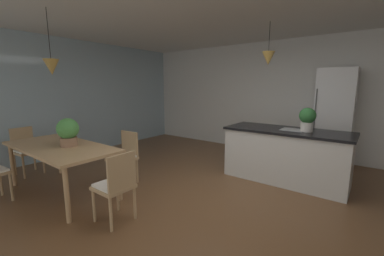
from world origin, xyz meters
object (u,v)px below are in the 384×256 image
(refrigerator, at_px, (334,118))
(kitchen_island, at_px, (285,154))
(chair_window_end, at_px, (26,149))
(potted_plant_on_table, at_px, (68,131))
(dining_table, at_px, (60,150))
(chair_far_right, at_px, (124,156))
(potted_plant_on_island, at_px, (307,118))
(chair_kitchen_end, at_px, (116,185))

(refrigerator, bearing_deg, kitchen_island, -110.33)
(chair_window_end, relative_size, potted_plant_on_table, 2.08)
(dining_table, distance_m, potted_plant_on_table, 0.33)
(refrigerator, height_order, potted_plant_on_table, refrigerator)
(dining_table, relative_size, chair_far_right, 2.29)
(chair_window_end, relative_size, potted_plant_on_island, 2.24)
(chair_kitchen_end, relative_size, chair_window_end, 1.00)
(refrigerator, bearing_deg, chair_window_end, -138.18)
(chair_kitchen_end, xyz_separation_m, chair_window_end, (-2.73, -0.00, 0.00))
(kitchen_island, bearing_deg, refrigerator, 69.67)
(refrigerator, bearing_deg, potted_plant_on_island, -98.68)
(chair_far_right, relative_size, kitchen_island, 0.43)
(kitchen_island, relative_size, potted_plant_on_table, 4.81)
(kitchen_island, relative_size, potted_plant_on_island, 5.19)
(chair_far_right, xyz_separation_m, potted_plant_on_island, (2.43, 1.77, 0.64))
(chair_window_end, height_order, potted_plant_on_island, potted_plant_on_island)
(dining_table, xyz_separation_m, kitchen_island, (2.57, 2.59, -0.22))
(kitchen_island, bearing_deg, chair_far_right, -140.21)
(chair_far_right, distance_m, potted_plant_on_island, 3.07)
(dining_table, xyz_separation_m, chair_window_end, (-1.37, -0.00, -0.20))
(dining_table, height_order, chair_kitchen_end, chair_kitchen_end)
(chair_window_end, bearing_deg, kitchen_island, 33.38)
(potted_plant_on_island, bearing_deg, chair_kitchen_end, -120.18)
(dining_table, height_order, potted_plant_on_island, potted_plant_on_island)
(dining_table, relative_size, chair_kitchen_end, 2.29)
(potted_plant_on_table, bearing_deg, potted_plant_on_island, 42.71)
(chair_window_end, relative_size, chair_far_right, 1.00)
(potted_plant_on_island, bearing_deg, dining_table, -137.97)
(chair_kitchen_end, relative_size, potted_plant_on_island, 2.24)
(potted_plant_on_island, bearing_deg, refrigerator, 81.32)
(refrigerator, distance_m, potted_plant_on_island, 1.41)
(kitchen_island, xyz_separation_m, refrigerator, (0.51, 1.39, 0.53))
(dining_table, distance_m, kitchen_island, 3.65)
(dining_table, xyz_separation_m, chair_kitchen_end, (1.37, 0.00, -0.20))
(dining_table, bearing_deg, chair_window_end, -179.81)
(dining_table, bearing_deg, kitchen_island, 45.21)
(chair_far_right, relative_size, potted_plant_on_table, 2.08)
(kitchen_island, bearing_deg, dining_table, -134.79)
(chair_kitchen_end, distance_m, chair_window_end, 2.73)
(chair_kitchen_end, xyz_separation_m, refrigerator, (1.72, 3.98, 0.51))
(chair_kitchen_end, bearing_deg, potted_plant_on_island, 59.82)
(dining_table, relative_size, chair_window_end, 2.29)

